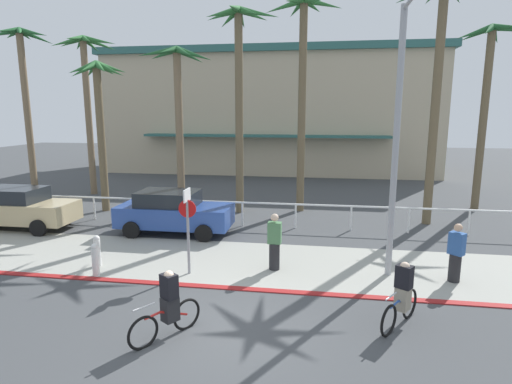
% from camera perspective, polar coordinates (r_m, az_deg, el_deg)
% --- Properties ---
extents(ground_plane, '(80.00, 80.00, 0.00)m').
position_cam_1_polar(ground_plane, '(19.05, 2.30, -3.53)').
color(ground_plane, '#424447').
extents(sidewalk_strip, '(44.00, 4.00, 0.02)m').
position_cam_1_polar(sidewalk_strip, '(13.56, -0.63, -9.55)').
color(sidewalk_strip, '#9E9E93').
rests_on(sidewalk_strip, ground).
extents(curb_paint, '(44.00, 0.24, 0.03)m').
position_cam_1_polar(curb_paint, '(11.74, -2.31, -12.90)').
color(curb_paint, maroon).
rests_on(curb_paint, ground).
extents(building_backdrop, '(25.59, 10.08, 9.32)m').
position_cam_1_polar(building_backdrop, '(34.91, 2.18, 10.81)').
color(building_backdrop, '#BCAD8E').
rests_on(building_backdrop, ground).
extents(rail_fence, '(24.54, 0.08, 1.04)m').
position_cam_1_polar(rail_fence, '(17.41, 1.74, -2.09)').
color(rail_fence, white).
rests_on(rail_fence, ground).
extents(stop_sign_bike_lane, '(0.52, 0.56, 2.56)m').
position_cam_1_polar(stop_sign_bike_lane, '(12.38, -9.22, -3.62)').
color(stop_sign_bike_lane, gray).
rests_on(stop_sign_bike_lane, ground).
extents(bollard_1, '(0.20, 0.20, 1.00)m').
position_cam_1_polar(bollard_1, '(14.00, -20.64, -7.42)').
color(bollard_1, white).
rests_on(bollard_1, ground).
extents(bollard_2, '(0.20, 0.20, 1.00)m').
position_cam_1_polar(bollard_2, '(13.23, -20.89, -8.51)').
color(bollard_2, white).
rests_on(bollard_2, ground).
extents(streetlight_curb, '(0.24, 2.54, 7.50)m').
position_cam_1_polar(streetlight_curb, '(12.15, 18.67, 8.10)').
color(streetlight_curb, '#9EA0A5').
rests_on(streetlight_curb, ground).
extents(palm_tree_0, '(3.22, 2.88, 9.10)m').
position_cam_1_polar(palm_tree_0, '(26.68, -28.86, 13.52)').
color(palm_tree_0, '#756047').
rests_on(palm_tree_0, ground).
extents(palm_tree_1, '(3.34, 3.25, 8.79)m').
position_cam_1_polar(palm_tree_1, '(25.93, -21.93, 14.18)').
color(palm_tree_1, '#756047').
rests_on(palm_tree_1, ground).
extents(palm_tree_2, '(2.68, 3.08, 7.00)m').
position_cam_1_polar(palm_tree_2, '(21.26, -20.45, 11.61)').
color(palm_tree_2, brown).
rests_on(palm_tree_2, ground).
extents(palm_tree_3, '(3.39, 3.14, 7.70)m').
position_cam_1_polar(palm_tree_3, '(20.68, -10.52, 13.46)').
color(palm_tree_3, '#756047').
rests_on(palm_tree_3, ground).
extents(palm_tree_4, '(3.28, 3.40, 9.25)m').
position_cam_1_polar(palm_tree_4, '(19.67, -2.30, 17.07)').
color(palm_tree_4, brown).
rests_on(palm_tree_4, ground).
extents(palm_tree_5, '(3.50, 2.78, 9.72)m').
position_cam_1_polar(palm_tree_5, '(20.08, 6.33, 16.71)').
color(palm_tree_5, brown).
rests_on(palm_tree_5, ground).
extents(palm_tree_6, '(3.66, 3.45, 9.79)m').
position_cam_1_polar(palm_tree_6, '(19.08, 23.55, 17.27)').
color(palm_tree_6, brown).
rests_on(palm_tree_6, ground).
extents(palm_tree_7, '(3.15, 3.17, 8.66)m').
position_cam_1_polar(palm_tree_7, '(23.03, 28.76, 13.14)').
color(palm_tree_7, brown).
rests_on(palm_tree_7, ground).
extents(car_tan_0, '(4.40, 2.02, 1.69)m').
position_cam_1_polar(car_tan_0, '(19.72, -29.35, -1.86)').
color(car_tan_0, tan).
rests_on(car_tan_0, ground).
extents(car_blue_1, '(4.40, 2.02, 1.69)m').
position_cam_1_polar(car_blue_1, '(16.81, -11.07, -2.64)').
color(car_blue_1, '#284793').
rests_on(car_blue_1, ground).
extents(cyclist_red_0, '(1.08, 1.54, 1.50)m').
position_cam_1_polar(cyclist_red_0, '(9.42, -11.80, -14.86)').
color(cyclist_red_0, black).
rests_on(cyclist_red_0, ground).
extents(cyclist_blue_1, '(1.05, 1.55, 1.50)m').
position_cam_1_polar(cyclist_blue_1, '(10.24, 19.13, -13.09)').
color(cyclist_blue_1, black).
rests_on(cyclist_blue_1, ground).
extents(pedestrian_0, '(0.47, 0.46, 1.70)m').
position_cam_1_polar(pedestrian_0, '(13.14, 25.38, -7.74)').
color(pedestrian_0, '#232326').
rests_on(pedestrian_0, ground).
extents(pedestrian_1, '(0.41, 0.33, 1.75)m').
position_cam_1_polar(pedestrian_1, '(12.78, 2.51, -7.05)').
color(pedestrian_1, '#232326').
rests_on(pedestrian_1, ground).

